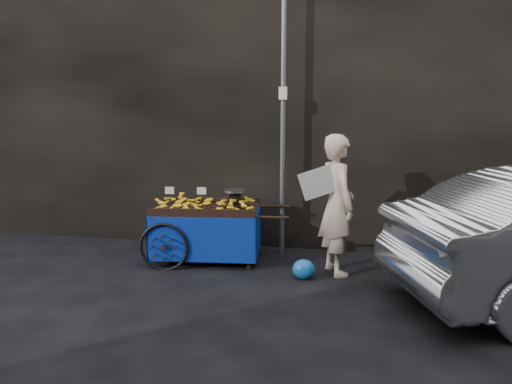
# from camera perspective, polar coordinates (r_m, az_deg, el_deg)

# --- Properties ---
(ground) EXTENTS (80.00, 80.00, 0.00)m
(ground) POSITION_cam_1_polar(r_m,az_deg,el_deg) (6.51, -1.25, -10.17)
(ground) COLOR black
(ground) RESTS_ON ground
(building_wall) EXTENTS (13.50, 2.00, 5.00)m
(building_wall) POSITION_cam_1_polar(r_m,az_deg,el_deg) (8.62, 4.94, 11.69)
(building_wall) COLOR black
(building_wall) RESTS_ON ground
(street_pole) EXTENTS (0.12, 0.10, 4.00)m
(street_pole) POSITION_cam_1_polar(r_m,az_deg,el_deg) (7.34, 3.12, 8.14)
(street_pole) COLOR slate
(street_pole) RESTS_ON ground
(banana_cart) EXTENTS (2.13, 1.16, 1.11)m
(banana_cart) POSITION_cam_1_polar(r_m,az_deg,el_deg) (7.24, -6.05, -2.48)
(banana_cart) COLOR black
(banana_cart) RESTS_ON ground
(vendor) EXTENTS (0.86, 0.81, 1.87)m
(vendor) POSITION_cam_1_polar(r_m,az_deg,el_deg) (6.68, 9.24, -1.43)
(vendor) COLOR beige
(vendor) RESTS_ON ground
(plastic_bag) EXTENTS (0.29, 0.23, 0.26)m
(plastic_bag) POSITION_cam_1_polar(r_m,az_deg,el_deg) (6.58, 5.47, -8.78)
(plastic_bag) COLOR #175CAE
(plastic_bag) RESTS_ON ground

